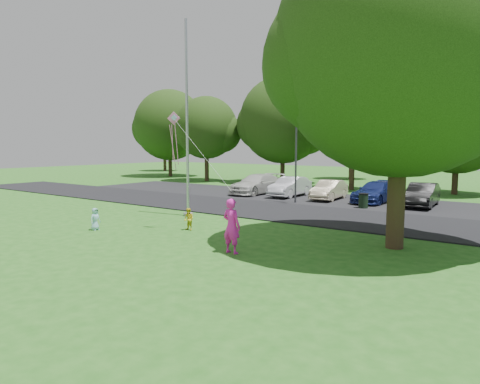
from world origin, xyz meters
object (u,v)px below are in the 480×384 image
Objects in this scene: street_lamp at (299,147)px; kite at (175,130)px; woman at (232,226)px; child_yellow at (189,219)px; big_tree at (398,54)px; flagpole at (187,136)px; trash_can at (363,201)px; child_blue at (95,219)px.

street_lamp is 10.73m from kite.
child_yellow is at bearing -26.70° from woman.
big_tree is at bearing -36.10° from street_lamp.
big_tree is 9.15m from kite.
flagpole is 5.30× the size of woman.
kite is at bearing -111.77° from trash_can.
flagpole is at bearing 100.28° from kite.
woman is (4.11, -12.49, -2.66)m from street_lamp.
street_lamp is 0.52× the size of big_tree.
child_blue is at bearing -94.06° from street_lamp.
flagpole is 2.11× the size of kite.
street_lamp is 13.42m from woman.
flagpole is 10.31× the size of child_yellow.
child_yellow is at bearing 7.96° from kite.
woman is at bearing -136.62° from big_tree.
flagpole is 6.41m from child_blue.
big_tree is 2.43× the size of kite.
street_lamp is 5.19m from trash_can.
street_lamp reaches higher than kite.
woman is (-4.19, -3.96, -5.84)m from big_tree.
kite reaches higher than woman.
street_lamp reaches higher than child_yellow.
trash_can is 12.72m from woman.
big_tree is at bearing -5.27° from flagpole.
flagpole is at bearing -10.26° from child_blue.
street_lamp reaches higher than child_blue.
woman reaches higher than child_blue.
kite is at bearing -165.75° from big_tree.
trash_can is at bearing 74.61° from child_yellow.
kite reaches higher than child_yellow.
street_lamp is 3.18× the size of woman.
child_blue is (-0.65, -5.21, -3.68)m from flagpole.
child_blue reaches higher than trash_can.
trash_can is 11.32m from child_yellow.
woman is (6.58, -4.95, -3.22)m from flagpole.
flagpole reaches higher than kite.
child_yellow is (2.69, -2.87, -3.68)m from flagpole.
child_blue is (-3.12, -12.75, -3.12)m from street_lamp.
woman is 5.80m from kite.
child_yellow is at bearing -46.85° from flagpole.
flagpole is at bearing 137.92° from child_yellow.
child_blue is at bearing -119.17° from trash_can.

